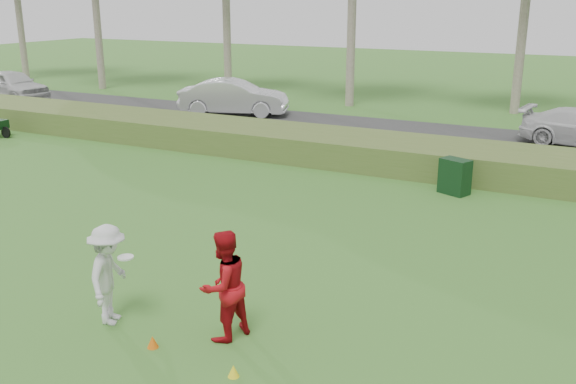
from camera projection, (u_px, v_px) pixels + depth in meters
The scene contains 10 objects.
ground at pixel (184, 323), 11.13m from camera, with size 120.00×120.00×0.00m, color #306A23.
reed_strip at pixel (396, 154), 21.25m from camera, with size 80.00×3.00×0.90m, color #465F26.
park_road at pixel (434, 138), 25.64m from camera, with size 80.00×6.00×0.06m, color #2D2D2D.
player_white at pixel (109, 275), 10.95m from camera, with size 1.04×1.31×1.78m.
player_red at pixel (224, 286), 10.42m from camera, with size 0.91×0.71×1.88m, color #AB0E16.
cone_orange at pixel (153, 342), 10.34m from camera, with size 0.19×0.19×0.20m, color #E5600C.
cone_yellow at pixel (233, 371), 9.55m from camera, with size 0.18×0.18×0.19m, color yellow.
utility_cabinet at pixel (455, 176), 18.33m from camera, with size 0.82×0.51×1.02m, color black.
car_left at pixel (12, 85), 34.64m from camera, with size 1.91×4.75×1.62m, color silver.
car_mid at pixel (234, 97), 30.24m from camera, with size 1.77×5.08×1.67m, color silver.
Camera 1 is at (6.10, -8.10, 5.44)m, focal length 40.00 mm.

